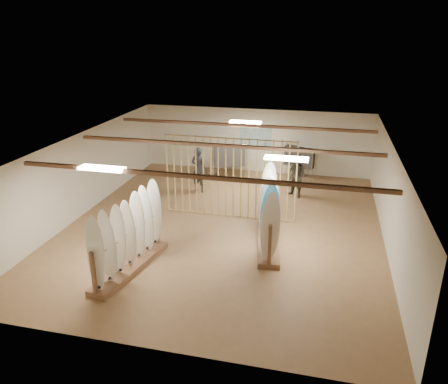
% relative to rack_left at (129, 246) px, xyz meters
% --- Properties ---
extents(floor, '(12.00, 12.00, 0.00)m').
position_rel_rack_left_xyz_m(floor, '(1.81, 3.23, -0.72)').
color(floor, '#986F49').
rests_on(floor, ground).
extents(ceiling, '(12.00, 12.00, 0.00)m').
position_rel_rack_left_xyz_m(ceiling, '(1.81, 3.23, 2.08)').
color(ceiling, gray).
rests_on(ceiling, ground).
extents(wall_back, '(12.00, 0.00, 12.00)m').
position_rel_rack_left_xyz_m(wall_back, '(1.81, 9.23, 0.68)').
color(wall_back, silver).
rests_on(wall_back, ground).
extents(wall_front, '(12.00, 0.00, 12.00)m').
position_rel_rack_left_xyz_m(wall_front, '(1.81, -2.77, 0.68)').
color(wall_front, silver).
rests_on(wall_front, ground).
extents(wall_left, '(0.00, 12.00, 12.00)m').
position_rel_rack_left_xyz_m(wall_left, '(-3.19, 3.23, 0.68)').
color(wall_left, silver).
rests_on(wall_left, ground).
extents(wall_right, '(0.00, 12.00, 12.00)m').
position_rel_rack_left_xyz_m(wall_right, '(6.81, 3.23, 0.68)').
color(wall_right, silver).
rests_on(wall_right, ground).
extents(ceiling_slats, '(9.50, 6.12, 0.10)m').
position_rel_rack_left_xyz_m(ceiling_slats, '(1.81, 3.23, 2.00)').
color(ceiling_slats, brown).
rests_on(ceiling_slats, ground).
extents(light_panels, '(1.20, 0.35, 0.06)m').
position_rel_rack_left_xyz_m(light_panels, '(1.81, 3.23, 2.02)').
color(light_panels, white).
rests_on(light_panels, ground).
extents(bamboo_partition, '(4.45, 0.05, 2.78)m').
position_rel_rack_left_xyz_m(bamboo_partition, '(1.81, 4.03, 0.68)').
color(bamboo_partition, tan).
rests_on(bamboo_partition, ground).
extents(poster, '(1.40, 0.03, 0.90)m').
position_rel_rack_left_xyz_m(poster, '(1.81, 9.21, 0.88)').
color(poster, '#3793C1').
rests_on(poster, ground).
extents(rack_left, '(1.06, 3.06, 2.10)m').
position_rel_rack_left_xyz_m(rack_left, '(0.00, 0.00, 0.00)').
color(rack_left, brown).
rests_on(rack_left, floor).
extents(rack_right, '(1.03, 2.80, 2.21)m').
position_rel_rack_left_xyz_m(rack_right, '(3.41, 2.18, 0.03)').
color(rack_right, brown).
rests_on(rack_right, floor).
extents(clothing_rack_a, '(1.35, 0.76, 1.51)m').
position_rel_rack_left_xyz_m(clothing_rack_a, '(0.91, 8.02, 0.26)').
color(clothing_rack_a, silver).
rests_on(clothing_rack_a, floor).
extents(clothing_rack_b, '(1.32, 0.82, 1.48)m').
position_rel_rack_left_xyz_m(clothing_rack_b, '(3.80, 8.63, 0.24)').
color(clothing_rack_b, silver).
rests_on(clothing_rack_b, floor).
extents(shopper_a, '(0.86, 0.69, 2.05)m').
position_rel_rack_left_xyz_m(shopper_a, '(0.11, 6.16, 0.30)').
color(shopper_a, '#2B2C33').
rests_on(shopper_a, floor).
extents(shopper_b, '(1.16, 1.11, 1.90)m').
position_rel_rack_left_xyz_m(shopper_b, '(3.85, 6.41, 0.23)').
color(shopper_b, '#3A372C').
rests_on(shopper_b, floor).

